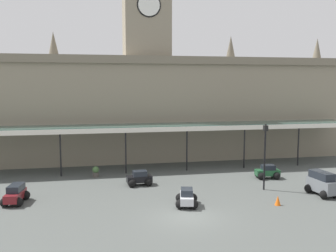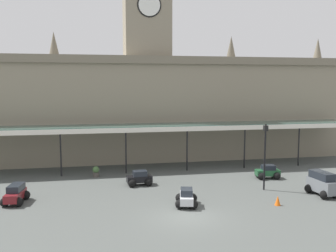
# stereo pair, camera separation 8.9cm
# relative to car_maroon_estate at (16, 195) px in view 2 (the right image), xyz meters

# --- Properties ---
(ground_plane) EXTENTS (140.00, 140.00, 0.00)m
(ground_plane) POSITION_rel_car_maroon_estate_xyz_m (11.06, -4.82, -0.56)
(ground_plane) COLOR #4B4F4C
(station_building) EXTENTS (43.28, 7.26, 20.35)m
(station_building) POSITION_rel_car_maroon_estate_xyz_m (11.06, 14.22, 5.64)
(station_building) COLOR gray
(station_building) RESTS_ON ground
(entrance_canopy) EXTENTS (40.62, 3.26, 4.30)m
(entrance_canopy) POSITION_rel_car_maroon_estate_xyz_m (11.06, 8.36, 3.58)
(entrance_canopy) COLOR #38564C
(entrance_canopy) RESTS_ON ground
(car_maroon_estate) EXTENTS (1.71, 2.34, 1.27)m
(car_maroon_estate) POSITION_rel_car_maroon_estate_xyz_m (0.00, 0.00, 0.00)
(car_maroon_estate) COLOR maroon
(car_maroon_estate) RESTS_ON ground
(car_grey_van) EXTENTS (1.76, 2.48, 1.77)m
(car_grey_van) POSITION_rel_car_maroon_estate_xyz_m (21.91, -2.36, 0.24)
(car_grey_van) COLOR slate
(car_grey_van) RESTS_ON ground
(car_silver_sedan) EXTENTS (1.79, 2.19, 1.19)m
(car_silver_sedan) POSITION_rel_car_maroon_estate_xyz_m (11.52, -2.78, -0.06)
(car_silver_sedan) COLOR #B2B5BA
(car_silver_sedan) RESTS_ON ground
(car_green_sedan) EXTENTS (2.13, 1.66, 1.19)m
(car_green_sedan) POSITION_rel_car_maroon_estate_xyz_m (20.18, 2.92, -0.06)
(car_green_sedan) COLOR #1E512D
(car_green_sedan) RESTS_ON ground
(car_black_sedan) EXTENTS (2.12, 1.64, 1.19)m
(car_black_sedan) POSITION_rel_car_maroon_estate_xyz_m (8.93, 2.87, -0.06)
(car_black_sedan) COLOR black
(car_black_sedan) RESTS_ON ground
(victorian_lamppost) EXTENTS (0.30, 0.30, 5.19)m
(victorian_lamppost) POSITION_rel_car_maroon_estate_xyz_m (18.34, -0.25, 2.64)
(victorian_lamppost) COLOR black
(victorian_lamppost) RESTS_ON ground
(traffic_cone) EXTENTS (0.40, 0.40, 0.67)m
(traffic_cone) POSITION_rel_car_maroon_estate_xyz_m (17.63, -3.87, -0.23)
(traffic_cone) COLOR orange
(traffic_cone) RESTS_ON ground
(planter_by_canopy) EXTENTS (0.60, 0.60, 0.96)m
(planter_by_canopy) POSITION_rel_car_maroon_estate_xyz_m (5.42, 6.23, -0.07)
(planter_by_canopy) COLOR #47423D
(planter_by_canopy) RESTS_ON ground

